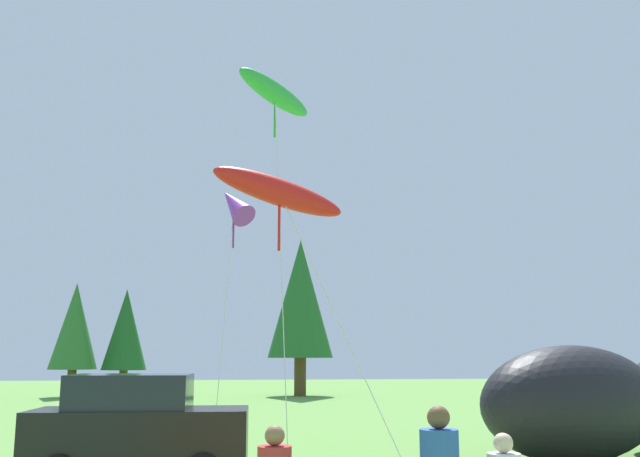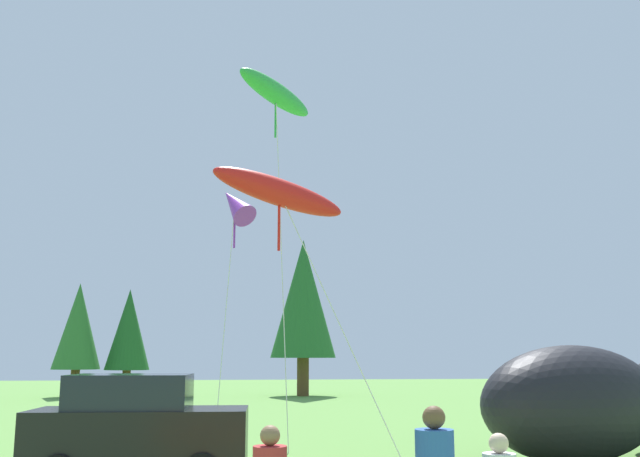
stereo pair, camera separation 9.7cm
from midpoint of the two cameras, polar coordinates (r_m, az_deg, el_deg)
name	(u,v)px [view 2 (the right image)]	position (r m, az deg, el deg)	size (l,w,h in m)	color
parked_car	(138,428)	(14.63, -14.19, -15.24)	(4.17, 2.10, 2.01)	black
inflatable_cat	(600,407)	(18.13, 21.61, -13.13)	(7.03, 4.47, 2.61)	black
kite_purple_delta	(235,205)	(20.91, -6.69, 1.90)	(1.47, 1.61, 7.43)	silver
kite_red_lizard	(280,193)	(15.73, -3.08, 2.86)	(4.25, 1.71, 6.59)	silver
kite_green_fish	(276,94)	(20.55, -3.42, 10.67)	(2.54, 2.90, 10.23)	silver
horizon_tree_east	(303,299)	(43.28, -1.29, -5.65)	(3.92, 3.92, 9.34)	brown
horizon_tree_west	(78,326)	(44.49, -18.73, -7.43)	(2.76, 2.76, 6.59)	brown
horizon_tree_mid	(129,330)	(44.83, -15.01, -7.83)	(2.65, 2.65, 6.33)	brown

